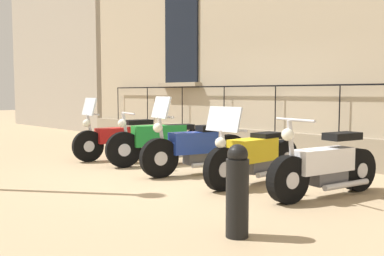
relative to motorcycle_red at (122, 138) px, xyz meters
name	(u,v)px	position (x,y,z in m)	size (l,w,h in m)	color
ground_plane	(192,175)	(0.22, 2.32, -0.44)	(60.00, 60.00, 0.00)	tan
motorcycle_red	(122,138)	(0.00, 0.00, 0.00)	(2.15, 0.84, 1.29)	black
motorcycle_green	(161,141)	(-0.10, 1.14, 0.02)	(2.13, 0.99, 1.03)	black
motorcycle_blue	(195,149)	(0.13, 2.31, 0.01)	(1.98, 0.87, 1.33)	black
motorcycle_yellow	(254,156)	(0.04, 3.49, 0.00)	(2.12, 0.75, 1.20)	black
motorcycle_white	(325,167)	(0.03, 4.67, -0.04)	(1.93, 0.80, 1.07)	black
bollard	(237,191)	(2.11, 4.88, 0.02)	(0.22, 0.22, 0.90)	black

